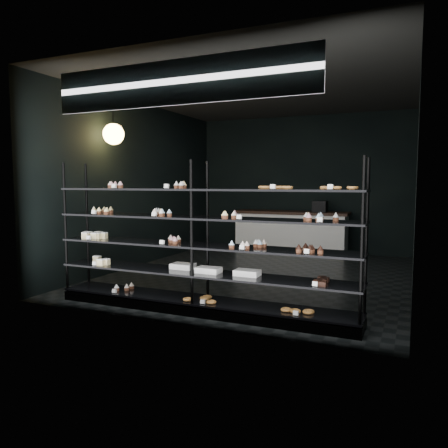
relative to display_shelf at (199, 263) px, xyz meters
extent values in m
cube|color=black|center=(-0.02, 2.45, -0.62)|extent=(5.00, 6.00, 0.01)
cube|color=black|center=(-0.02, 2.45, 2.57)|extent=(5.00, 6.00, 0.01)
cube|color=black|center=(-0.02, 5.45, 0.97)|extent=(5.00, 0.01, 3.20)
cube|color=black|center=(-0.02, -0.55, 0.97)|extent=(5.00, 0.01, 3.20)
cube|color=black|center=(-2.52, 2.45, 0.97)|extent=(0.01, 6.00, 3.20)
cube|color=black|center=(2.48, 2.45, 0.97)|extent=(0.01, 6.00, 3.20)
cube|color=black|center=(0.02, 0.00, -0.57)|extent=(4.00, 0.50, 0.12)
cylinder|color=black|center=(-1.95, -0.22, 0.36)|extent=(0.04, 0.04, 1.85)
cylinder|color=black|center=(-1.95, 0.22, 0.36)|extent=(0.04, 0.04, 1.85)
cylinder|color=black|center=(0.02, -0.22, 0.36)|extent=(0.04, 0.04, 1.85)
cylinder|color=black|center=(0.02, 0.22, 0.36)|extent=(0.04, 0.04, 1.85)
cylinder|color=black|center=(1.99, -0.22, 0.36)|extent=(0.04, 0.04, 1.85)
cylinder|color=black|center=(1.99, 0.22, 0.36)|extent=(0.04, 0.04, 1.85)
cube|color=black|center=(0.02, 0.00, -0.48)|extent=(4.00, 0.50, 0.03)
cube|color=black|center=(0.02, 0.00, -0.13)|extent=(4.00, 0.50, 0.02)
cube|color=black|center=(0.02, 0.00, 0.22)|extent=(4.00, 0.50, 0.02)
cube|color=black|center=(0.02, 0.00, 0.57)|extent=(4.00, 0.50, 0.02)
cube|color=black|center=(0.02, 0.00, 0.92)|extent=(4.00, 0.50, 0.02)
cube|color=white|center=(-1.18, -0.18, 0.96)|extent=(0.06, 0.04, 0.06)
cube|color=white|center=(-0.36, -0.18, 0.96)|extent=(0.06, 0.04, 0.06)
cube|color=white|center=(1.01, -0.18, 0.96)|extent=(0.06, 0.04, 0.06)
cube|color=white|center=(1.67, -0.18, 0.96)|extent=(0.06, 0.04, 0.06)
cube|color=white|center=(-1.46, -0.18, 0.61)|extent=(0.06, 0.04, 0.06)
cube|color=white|center=(-0.53, -0.18, 0.61)|extent=(0.05, 0.04, 0.06)
cube|color=white|center=(0.58, -0.18, 0.61)|extent=(0.05, 0.04, 0.06)
cube|color=white|center=(1.50, -0.18, 0.61)|extent=(0.06, 0.04, 0.06)
cube|color=white|center=(-1.57, -0.18, 0.26)|extent=(0.06, 0.04, 0.06)
cube|color=white|center=(-0.45, -0.18, 0.26)|extent=(0.06, 0.04, 0.06)
cube|color=white|center=(0.64, -0.18, 0.26)|extent=(0.05, 0.04, 0.06)
cube|color=white|center=(1.44, -0.18, 0.26)|extent=(0.06, 0.04, 0.06)
cube|color=white|center=(-1.48, -0.18, -0.09)|extent=(0.06, 0.04, 0.06)
cube|color=white|center=(1.52, -0.18, -0.09)|extent=(0.06, 0.04, 0.06)
cube|color=white|center=(-1.19, -0.18, -0.44)|extent=(0.06, 0.04, 0.06)
cube|color=white|center=(0.11, -0.18, -0.44)|extent=(0.05, 0.04, 0.06)
cube|color=white|center=(1.30, -0.18, -0.44)|extent=(0.06, 0.04, 0.06)
cube|color=#0D1543|center=(-0.02, -0.47, 2.12)|extent=(3.20, 0.04, 0.45)
cube|color=white|center=(-0.02, -0.49, 2.12)|extent=(3.30, 0.02, 0.50)
cylinder|color=black|center=(-2.22, 1.24, 2.27)|extent=(0.01, 0.01, 0.55)
sphere|color=#F6B656|center=(-2.22, 1.24, 1.82)|extent=(0.35, 0.35, 0.35)
cube|color=white|center=(-0.13, 4.95, -0.17)|extent=(2.51, 0.60, 0.92)
cube|color=black|center=(-0.13, 4.95, 0.32)|extent=(2.61, 0.65, 0.06)
cube|color=black|center=(0.53, 4.95, 0.48)|extent=(0.30, 0.30, 0.25)
camera|label=1|loc=(2.47, -4.84, 1.01)|focal=35.00mm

